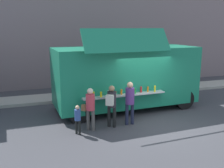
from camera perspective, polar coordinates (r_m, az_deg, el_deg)
ground_plane at (r=10.63m, az=9.14°, el=-8.32°), size 60.00×60.00×0.00m
curb_strip at (r=13.96m, az=-16.67°, el=-3.33°), size 28.00×1.60×0.15m
building_behind at (r=17.44m, az=-14.81°, el=14.63°), size 32.00×2.40×9.07m
food_truck_main at (r=11.90m, az=3.08°, el=1.88°), size 6.52×3.33×3.69m
trash_bin at (r=16.04m, az=13.90°, el=0.40°), size 0.60×0.60×1.00m
customer_front_ordering at (r=10.01m, az=3.93°, el=-3.37°), size 0.36×0.35×1.70m
customer_mid_with_backpack at (r=9.71m, az=-0.13°, el=-4.00°), size 0.47×0.52×1.62m
customer_rear_waiting at (r=9.49m, az=-4.84°, el=-4.72°), size 0.47×0.45×1.59m
child_near_queue at (r=9.26m, az=-7.55°, el=-7.23°), size 0.22×0.22×1.07m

